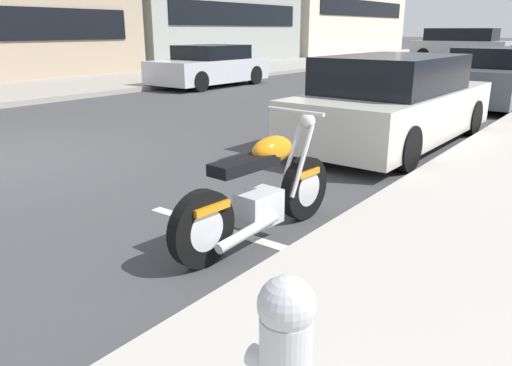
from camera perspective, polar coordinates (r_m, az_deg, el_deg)
ground_plane at (r=7.93m, az=-27.23°, el=2.23°), size 260.00×260.00×0.00m
sidewalk_far_curb at (r=21.06m, az=-6.37°, el=12.47°), size 120.00×5.00×0.14m
parking_stall_stripe at (r=4.58m, az=-2.28°, el=-5.83°), size 0.12×2.20×0.01m
parked_motorcycle at (r=4.33m, az=0.57°, el=-1.23°), size 2.00×0.62×1.11m
parked_car_at_intersection at (r=8.31m, az=15.74°, el=8.91°), size 4.55×1.86×1.42m
parked_car_behind_motorcycle at (r=13.85m, az=25.97°, el=10.90°), size 4.53×1.94×1.39m
crossing_truck at (r=32.38m, az=22.52°, el=14.59°), size 2.16×5.29×1.89m
car_opposite_curb at (r=16.84m, az=-5.39°, el=13.24°), size 4.17×1.95×1.32m
fire_hydrant at (r=2.14m, az=3.44°, el=-19.06°), size 0.24×0.36×0.74m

